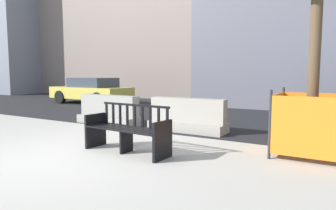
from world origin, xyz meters
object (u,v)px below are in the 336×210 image
street_bench (127,131)px  jersey_barrier_left (109,112)px  jersey_barrier_centre (187,118)px  construction_fence (311,123)px  car_taxi_near (91,90)px

street_bench → jersey_barrier_left: bearing=137.5°
jersey_barrier_centre → construction_fence: 3.07m
street_bench → construction_fence: (2.93, 1.48, 0.19)m
jersey_barrier_centre → construction_fence: (2.92, -0.93, 0.25)m
car_taxi_near → jersey_barrier_centre: bearing=-28.9°
car_taxi_near → jersey_barrier_left: bearing=-40.6°
street_bench → car_taxi_near: 9.85m
jersey_barrier_left → car_taxi_near: bearing=139.4°
jersey_barrier_centre → jersey_barrier_left: (-2.47, -0.15, 0.00)m
jersey_barrier_centre → jersey_barrier_left: bearing=-176.5°
street_bench → jersey_barrier_left: (-2.46, 2.26, -0.06)m
street_bench → jersey_barrier_left: street_bench is taller
jersey_barrier_left → jersey_barrier_centre: bearing=3.5°
jersey_barrier_centre → jersey_barrier_left: same height
construction_fence → car_taxi_near: car_taxi_near is taller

